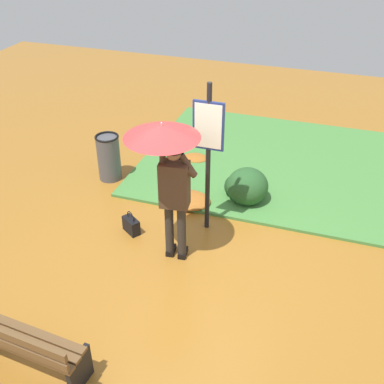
# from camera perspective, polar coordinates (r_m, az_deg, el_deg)

# --- Properties ---
(ground_plane) EXTENTS (18.00, 18.00, 0.00)m
(ground_plane) POSITION_cam_1_polar(r_m,az_deg,el_deg) (6.73, -0.82, -8.35)
(ground_plane) COLOR #9E6623
(grass_verge) EXTENTS (4.80, 4.00, 0.05)m
(grass_verge) POSITION_cam_1_polar(r_m,az_deg,el_deg) (9.16, 9.73, 3.47)
(grass_verge) COLOR #47843D
(grass_verge) RESTS_ON ground_plane
(person_with_umbrella) EXTENTS (0.96, 0.96, 2.04)m
(person_with_umbrella) POSITION_cam_1_polar(r_m,az_deg,el_deg) (5.98, -2.94, 4.00)
(person_with_umbrella) COLOR #2D2823
(person_with_umbrella) RESTS_ON ground_plane
(info_sign_post) EXTENTS (0.44, 0.07, 2.30)m
(info_sign_post) POSITION_cam_1_polar(r_m,az_deg,el_deg) (6.60, 1.95, 5.91)
(info_sign_post) COLOR black
(info_sign_post) RESTS_ON ground_plane
(handbag) EXTENTS (0.33, 0.28, 0.37)m
(handbag) POSITION_cam_1_polar(r_m,az_deg,el_deg) (7.24, -7.27, -3.94)
(handbag) COLOR black
(handbag) RESTS_ON ground_plane
(park_bench) EXTENTS (1.40, 0.48, 0.75)m
(park_bench) POSITION_cam_1_polar(r_m,az_deg,el_deg) (5.48, -19.76, -16.89)
(park_bench) COLOR black
(park_bench) RESTS_ON ground_plane
(trash_bin) EXTENTS (0.42, 0.42, 0.83)m
(trash_bin) POSITION_cam_1_polar(r_m,az_deg,el_deg) (8.51, -9.90, 4.12)
(trash_bin) COLOR #4C4C51
(trash_bin) RESTS_ON ground_plane
(shrub_cluster) EXTENTS (0.75, 0.68, 0.61)m
(shrub_cluster) POSITION_cam_1_polar(r_m,az_deg,el_deg) (7.85, 6.37, 0.68)
(shrub_cluster) COLOR #285628
(shrub_cluster) RESTS_ON ground_plane
(leaf_pile_near_person) EXTENTS (0.47, 0.38, 0.10)m
(leaf_pile_near_person) POSITION_cam_1_polar(r_m,az_deg,el_deg) (9.13, 0.43, 4.09)
(leaf_pile_near_person) COLOR #A86023
(leaf_pile_near_person) RESTS_ON ground_plane
(leaf_pile_by_bench) EXTENTS (0.73, 0.59, 0.16)m
(leaf_pile_by_bench) POSITION_cam_1_polar(r_m,az_deg,el_deg) (7.83, -0.39, -0.96)
(leaf_pile_by_bench) COLOR #A86023
(leaf_pile_by_bench) RESTS_ON ground_plane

